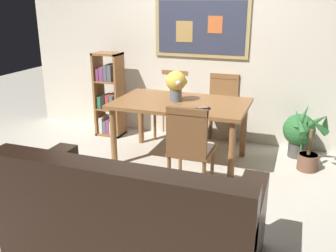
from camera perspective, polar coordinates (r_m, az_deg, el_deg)
ground_plane at (r=3.95m, az=-0.12°, el=-8.58°), size 12.00×12.00×0.00m
wall_back_with_painting at (r=4.98m, az=5.94°, el=12.71°), size 5.20×0.14×2.60m
dining_table at (r=4.26m, az=1.96°, el=2.57°), size 1.51×0.92×0.72m
dining_chair_far_right at (r=4.91m, az=8.25°, el=3.42°), size 0.40×0.41×0.91m
dining_chair_near_right at (r=3.49m, az=3.30°, el=-2.77°), size 0.40×0.41×0.91m
dining_chair_far_left at (r=5.12m, az=0.76°, el=4.22°), size 0.40×0.41×0.91m
leather_couch at (r=2.77m, az=-5.61°, el=-14.02°), size 1.80×0.84×0.84m
bookshelf at (r=5.24m, az=-9.00°, el=4.24°), size 0.36×0.28×1.15m
potted_ivy at (r=4.73m, az=19.39°, el=-0.95°), size 0.38×0.38×0.60m
potted_palm at (r=4.39m, az=20.86°, el=-2.42°), size 0.42×0.41×0.74m
flower_vase at (r=4.21m, az=1.26°, el=6.51°), size 0.24×0.23×0.35m
tv_remote at (r=3.94m, az=5.35°, el=2.69°), size 0.16×0.12×0.02m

